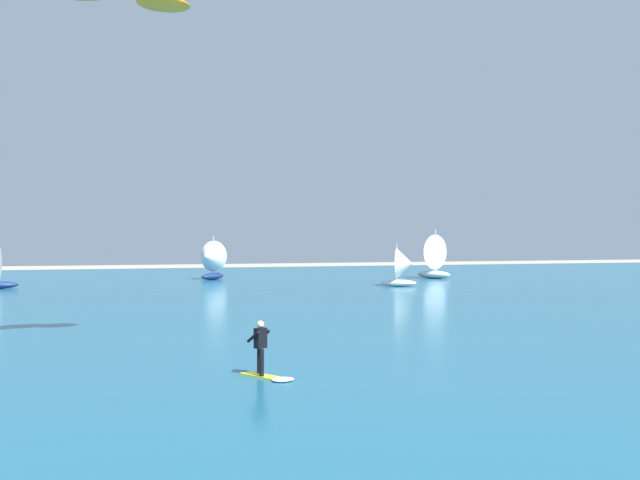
{
  "coord_description": "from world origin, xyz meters",
  "views": [
    {
      "loc": [
        -7.97,
        -3.96,
        4.26
      ],
      "look_at": [
        -1.05,
        19.06,
        4.17
      ],
      "focal_mm": 40.33,
      "sensor_mm": 36.0,
      "label": 1
    }
  ],
  "objects_px": {
    "kitesurfer": "(265,357)",
    "sailboat_far_right": "(403,267)",
    "sailboat_trailing": "(429,256)",
    "sailboat_mid_right": "(210,260)"
  },
  "relations": [
    {
      "from": "kitesurfer",
      "to": "sailboat_far_right",
      "type": "xyz_separation_m",
      "value": [
        19.67,
        35.22,
        1.06
      ]
    },
    {
      "from": "kitesurfer",
      "to": "sailboat_trailing",
      "type": "distance_m",
      "value": 53.37
    },
    {
      "from": "kitesurfer",
      "to": "sailboat_trailing",
      "type": "relative_size",
      "value": 0.39
    },
    {
      "from": "sailboat_far_right",
      "to": "sailboat_trailing",
      "type": "height_order",
      "value": "sailboat_trailing"
    },
    {
      "from": "sailboat_far_right",
      "to": "sailboat_trailing",
      "type": "bearing_deg",
      "value": 55.09
    },
    {
      "from": "sailboat_trailing",
      "to": "sailboat_far_right",
      "type": "bearing_deg",
      "value": -124.91
    },
    {
      "from": "sailboat_far_right",
      "to": "sailboat_trailing",
      "type": "xyz_separation_m",
      "value": [
        7.47,
        10.71,
        0.62
      ]
    },
    {
      "from": "sailboat_trailing",
      "to": "kitesurfer",
      "type": "bearing_deg",
      "value": -120.58
    },
    {
      "from": "sailboat_mid_right",
      "to": "sailboat_trailing",
      "type": "bearing_deg",
      "value": -8.74
    },
    {
      "from": "sailboat_mid_right",
      "to": "kitesurfer",
      "type": "bearing_deg",
      "value": -96.12
    }
  ]
}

